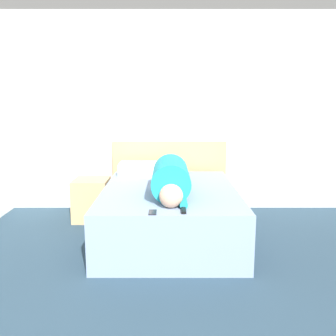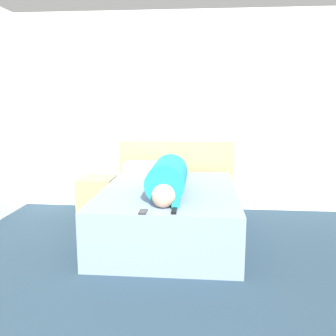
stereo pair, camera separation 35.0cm
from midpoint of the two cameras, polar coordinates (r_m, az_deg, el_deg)
wall_back at (r=5.03m, az=5.09°, el=8.35°), size 5.80×0.06×2.60m
bed at (r=4.06m, az=2.66°, el=-6.90°), size 1.41×1.91×0.54m
headboard at (r=5.07m, az=3.22°, el=-1.16°), size 1.53×0.04×0.93m
nightstand at (r=4.79m, az=-8.68°, el=-4.50°), size 0.42×0.46×0.51m
person_lying at (r=3.84m, az=2.80°, el=-1.34°), size 0.36×1.72×0.36m
pillow_near_headboard at (r=4.72m, az=-0.82°, el=-0.10°), size 0.61×0.35×0.15m
tv_remote at (r=3.18m, az=4.13°, el=-6.53°), size 0.04×0.15×0.02m
cell_phone at (r=3.16m, az=-0.64°, el=-6.73°), size 0.06×0.13×0.01m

